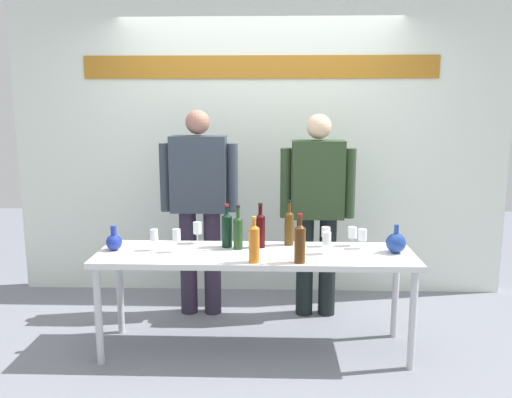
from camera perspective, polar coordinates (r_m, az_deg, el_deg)
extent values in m
plane|color=gray|center=(3.93, -0.07, -16.09)|extent=(10.00, 10.00, 0.00)
cube|color=white|center=(4.80, 0.45, 7.40)|extent=(4.49, 0.10, 3.00)
cube|color=#B67521|center=(4.74, 0.44, 14.23)|extent=(3.14, 0.01, 0.20)
cube|color=silver|center=(3.67, -0.08, -6.16)|extent=(2.22, 0.60, 0.04)
cylinder|color=silver|center=(3.74, -16.84, -12.17)|extent=(0.05, 0.05, 0.69)
cylinder|color=silver|center=(3.67, 16.76, -12.60)|extent=(0.05, 0.05, 0.69)
cylinder|color=silver|center=(4.18, -14.66, -9.63)|extent=(0.05, 0.05, 0.69)
cylinder|color=silver|center=(4.12, 14.99, -9.95)|extent=(0.05, 0.05, 0.69)
sphere|color=#1C2F97|center=(3.84, -15.26, -4.59)|extent=(0.11, 0.11, 0.11)
cylinder|color=#1C2F97|center=(3.82, -15.32, -3.38)|extent=(0.04, 0.04, 0.07)
sphere|color=navy|center=(3.76, 15.05, -4.67)|extent=(0.14, 0.14, 0.14)
cylinder|color=navy|center=(3.74, 15.12, -3.26)|extent=(0.03, 0.03, 0.07)
cylinder|color=#2D2436|center=(4.44, -7.39, -6.88)|extent=(0.14, 0.14, 0.88)
cylinder|color=#2D2436|center=(4.41, -4.78, -6.94)|extent=(0.14, 0.14, 0.88)
cube|color=#323B47|center=(4.26, -6.28, 2.75)|extent=(0.45, 0.22, 0.62)
cylinder|color=#323B47|center=(4.31, -9.89, 2.33)|extent=(0.09, 0.09, 0.56)
cylinder|color=#323B47|center=(4.23, -2.59, 2.33)|extent=(0.09, 0.09, 0.56)
sphere|color=#9B6857|center=(4.23, -6.40, 8.36)|extent=(0.20, 0.20, 0.20)
cylinder|color=black|center=(4.40, 5.34, -7.32)|extent=(0.14, 0.14, 0.83)
cylinder|color=black|center=(4.41, 7.80, -7.30)|extent=(0.14, 0.14, 0.83)
cube|color=#2B4025|center=(4.24, 6.78, 2.14)|extent=(0.42, 0.22, 0.63)
cylinder|color=#2B4025|center=(4.23, 3.27, 1.75)|extent=(0.09, 0.09, 0.57)
cylinder|color=#2B4025|center=(4.27, 10.23, 1.69)|extent=(0.09, 0.09, 0.57)
sphere|color=beige|center=(4.20, 6.90, 7.88)|extent=(0.20, 0.20, 0.20)
cylinder|color=#503410|center=(3.83, 3.64, -3.35)|extent=(0.07, 0.07, 0.23)
cone|color=#503410|center=(3.80, 3.66, -1.49)|extent=(0.07, 0.07, 0.03)
cylinder|color=#503410|center=(3.80, 3.67, -1.02)|extent=(0.03, 0.03, 0.09)
cylinder|color=black|center=(3.79, 3.67, -0.26)|extent=(0.03, 0.03, 0.02)
cylinder|color=black|center=(3.78, -3.19, -3.60)|extent=(0.08, 0.08, 0.23)
cone|color=black|center=(3.75, -3.21, -1.73)|extent=(0.08, 0.08, 0.03)
cylinder|color=black|center=(3.74, -3.22, -1.36)|extent=(0.03, 0.03, 0.08)
cylinder|color=#AB2022|center=(3.73, -3.22, -0.68)|extent=(0.03, 0.03, 0.02)
cylinder|color=#4C2A0E|center=(3.41, 4.82, -5.07)|extent=(0.07, 0.07, 0.23)
cone|color=#4C2A0E|center=(3.38, 4.86, -2.96)|extent=(0.07, 0.07, 0.03)
cylinder|color=#4C2A0E|center=(3.38, 4.86, -2.53)|extent=(0.02, 0.02, 0.08)
cylinder|color=red|center=(3.37, 4.88, -1.76)|extent=(0.03, 0.03, 0.02)
cylinder|color=#1E3F1B|center=(3.72, -1.98, -3.88)|extent=(0.07, 0.07, 0.22)
cone|color=#1E3F1B|center=(3.69, -1.99, -2.09)|extent=(0.07, 0.07, 0.03)
cylinder|color=#1E3F1B|center=(3.68, -1.99, -1.61)|extent=(0.03, 0.03, 0.09)
cylinder|color=black|center=(3.67, -2.00, -0.83)|extent=(0.03, 0.03, 0.02)
cylinder|color=#35060A|center=(3.76, 0.48, -3.63)|extent=(0.07, 0.07, 0.23)
cone|color=#35060A|center=(3.73, 0.48, -1.77)|extent=(0.07, 0.07, 0.03)
cylinder|color=#35060A|center=(3.73, 0.48, -1.32)|extent=(0.03, 0.03, 0.08)
cylinder|color=black|center=(3.72, 0.48, -0.58)|extent=(0.03, 0.03, 0.02)
cylinder|color=orange|center=(3.41, -0.27, -5.08)|extent=(0.07, 0.07, 0.23)
cone|color=orange|center=(3.38, -0.27, -3.00)|extent=(0.07, 0.07, 0.03)
cylinder|color=orange|center=(3.37, -0.27, -2.70)|extent=(0.03, 0.03, 0.06)
cylinder|color=gold|center=(3.36, -0.28, -2.06)|extent=(0.03, 0.03, 0.02)
cylinder|color=white|center=(3.71, -8.63, -5.72)|extent=(0.05, 0.05, 0.00)
cylinder|color=white|center=(3.70, -8.65, -5.11)|extent=(0.01, 0.01, 0.08)
cylinder|color=white|center=(3.68, -8.68, -3.90)|extent=(0.06, 0.06, 0.08)
cylinder|color=white|center=(3.92, -6.39, -4.81)|extent=(0.06, 0.06, 0.00)
cylinder|color=white|center=(3.91, -6.40, -4.28)|extent=(0.01, 0.01, 0.07)
cylinder|color=white|center=(3.89, -6.42, -3.15)|extent=(0.06, 0.06, 0.09)
cylinder|color=white|center=(3.78, -11.02, -5.50)|extent=(0.06, 0.06, 0.00)
cylinder|color=white|center=(3.77, -11.04, -4.97)|extent=(0.01, 0.01, 0.07)
cylinder|color=white|center=(3.75, -11.08, -3.87)|extent=(0.06, 0.06, 0.08)
cylinder|color=white|center=(3.85, 7.61, -5.11)|extent=(0.06, 0.06, 0.00)
cylinder|color=white|center=(3.84, 7.62, -4.59)|extent=(0.01, 0.01, 0.07)
cylinder|color=white|center=(3.82, 7.64, -3.58)|extent=(0.07, 0.07, 0.07)
cylinder|color=white|center=(3.89, 10.45, -5.03)|extent=(0.06, 0.06, 0.00)
cylinder|color=white|center=(3.88, 10.46, -4.60)|extent=(0.01, 0.01, 0.06)
cylinder|color=white|center=(3.86, 10.49, -3.61)|extent=(0.07, 0.07, 0.08)
cylinder|color=white|center=(3.66, 7.70, -5.94)|extent=(0.06, 0.06, 0.00)
cylinder|color=white|center=(3.65, 7.71, -5.42)|extent=(0.01, 0.01, 0.07)
cylinder|color=white|center=(3.63, 7.74, -4.26)|extent=(0.06, 0.06, 0.09)
cylinder|color=white|center=(3.83, 11.51, -5.30)|extent=(0.06, 0.06, 0.00)
cylinder|color=white|center=(3.83, 11.53, -4.86)|extent=(0.01, 0.01, 0.06)
cylinder|color=white|center=(3.81, 11.57, -3.86)|extent=(0.06, 0.06, 0.08)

